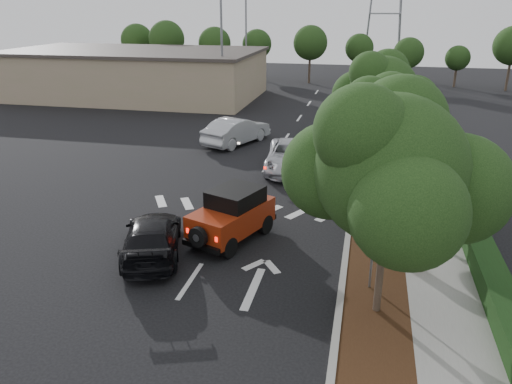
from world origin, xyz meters
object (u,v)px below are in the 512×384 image
(black_suv_oncoming, at_px, (152,237))
(speed_hump_sign, at_px, (373,242))
(red_jeep, at_px, (234,214))
(silver_suv_ahead, at_px, (291,156))

(black_suv_oncoming, xyz_separation_m, speed_hump_sign, (7.23, -0.76, 0.95))
(red_jeep, xyz_separation_m, speed_hump_sign, (4.84, -2.59, 0.65))
(red_jeep, distance_m, speed_hump_sign, 5.52)
(red_jeep, bearing_deg, speed_hump_sign, -7.05)
(red_jeep, height_order, black_suv_oncoming, red_jeep)
(silver_suv_ahead, relative_size, black_suv_oncoming, 1.17)
(silver_suv_ahead, bearing_deg, red_jeep, -100.87)
(silver_suv_ahead, bearing_deg, speed_hump_sign, -75.41)
(black_suv_oncoming, bearing_deg, speed_hump_sign, 155.15)
(black_suv_oncoming, distance_m, speed_hump_sign, 7.33)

